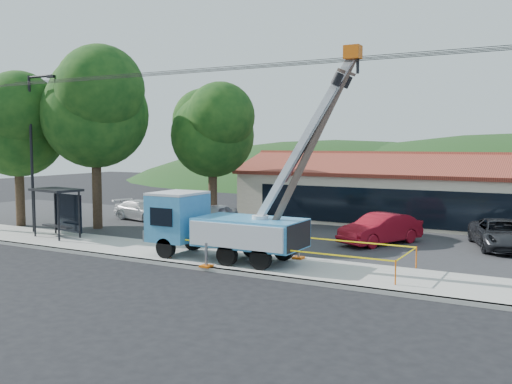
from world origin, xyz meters
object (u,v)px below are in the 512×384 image
object	(u,v)px
utility_truck	(220,224)
car_red	(380,246)
leaning_pole	(308,153)
car_white	(142,221)
car_silver	(213,230)
car_dark	(501,251)
bus_shelter	(59,201)

from	to	relation	value
utility_truck	car_red	bearing A→B (deg)	55.67
leaning_pole	car_white	bearing A→B (deg)	152.24
utility_truck	car_silver	world-z (taller)	utility_truck
car_red	car_white	world-z (taller)	car_red
utility_truck	car_dark	bearing A→B (deg)	40.08
car_red	car_dark	size ratio (longest dim) A/B	0.92
utility_truck	leaning_pole	bearing A→B (deg)	1.92
bus_shelter	car_silver	size ratio (longest dim) A/B	0.69
car_white	utility_truck	bearing A→B (deg)	-115.07
car_red	leaning_pole	bearing A→B (deg)	-71.23
bus_shelter	car_white	xyz separation A→B (m)	(-0.71, 7.61, -2.08)
leaning_pole	bus_shelter	bearing A→B (deg)	177.63
utility_truck	car_white	xyz separation A→B (m)	(-11.54, 8.36, -1.69)
leaning_pole	car_dark	xyz separation A→B (m)	(6.45, 8.72, -4.83)
bus_shelter	car_white	world-z (taller)	bus_shelter
bus_shelter	car_white	bearing A→B (deg)	104.80
utility_truck	car_white	distance (m)	14.35
bus_shelter	car_silver	bearing A→B (deg)	60.27
car_silver	car_dark	xyz separation A→B (m)	(15.87, 1.38, 0.00)
car_silver	car_dark	distance (m)	15.93
bus_shelter	car_silver	distance (m)	8.93
bus_shelter	leaning_pole	bearing A→B (deg)	7.10
car_red	utility_truck	bearing A→B (deg)	-98.40
car_silver	utility_truck	bearing A→B (deg)	-59.07
car_red	car_dark	xyz separation A→B (m)	(5.55, 1.56, 0.00)
utility_truck	car_dark	size ratio (longest dim) A/B	1.90
bus_shelter	car_red	bearing A→B (deg)	31.96
utility_truck	leaning_pole	size ratio (longest dim) A/B	1.13
car_silver	car_dark	bearing A→B (deg)	0.37
utility_truck	car_dark	xyz separation A→B (m)	(10.53, 8.86, -1.69)
car_white	car_silver	bearing A→B (deg)	-87.23
utility_truck	car_red	distance (m)	9.00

